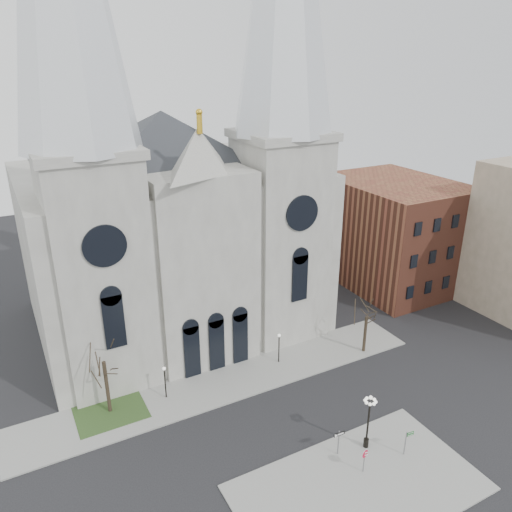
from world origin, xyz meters
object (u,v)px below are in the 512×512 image
globe_lamp (369,415)px  one_way_sign (339,438)px  stop_sign (365,456)px  street_name_sign (406,441)px

globe_lamp → one_way_sign: size_ratio=2.21×
one_way_sign → globe_lamp: bearing=-6.5°
globe_lamp → one_way_sign: (-2.46, 0.43, -1.59)m
stop_sign → globe_lamp: 3.12m
stop_sign → globe_lamp: (1.87, 1.94, 1.57)m
globe_lamp → stop_sign: bearing=-134.0°
stop_sign → globe_lamp: globe_lamp is taller
stop_sign → globe_lamp: bearing=54.8°
globe_lamp → street_name_sign: size_ratio=2.27×
globe_lamp → street_name_sign: (2.18, -2.09, -1.81)m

